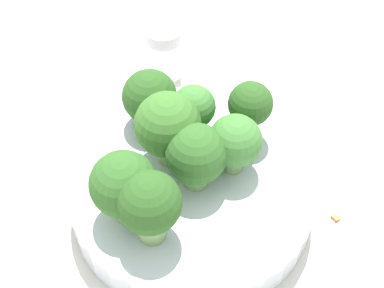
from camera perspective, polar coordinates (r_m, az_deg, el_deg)
name	(u,v)px	position (r m, az deg, el deg)	size (l,w,h in m)	color
ground_plane	(192,205)	(0.45, 0.00, -6.52)	(3.00, 3.00, 0.00)	silver
bowl	(192,189)	(0.43, 0.00, -4.80)	(0.20, 0.20, 0.05)	silver
broccoli_floret_0	(250,106)	(0.42, 6.22, 4.01)	(0.04, 0.04, 0.05)	#7A9E5B
broccoli_floret_1	(150,98)	(0.43, -4.55, 4.96)	(0.04, 0.04, 0.05)	#84AD66
broccoli_floret_2	(193,110)	(0.41, 0.16, 3.69)	(0.03, 0.03, 0.05)	#8EB770
broccoli_floret_3	(196,156)	(0.39, 0.44, -1.27)	(0.05, 0.05, 0.06)	#84AD66
broccoli_floret_4	(169,126)	(0.40, -2.51, 1.96)	(0.05, 0.05, 0.06)	#7A9E5B
broccoli_floret_5	(124,186)	(0.37, -7.30, -4.46)	(0.05, 0.05, 0.06)	#84AD66
broccoli_floret_6	(235,142)	(0.40, 4.61, 0.20)	(0.04, 0.04, 0.05)	#84AD66
broccoli_floret_7	(150,205)	(0.35, -4.54, -6.52)	(0.04, 0.04, 0.06)	#84AD66
pepper_shaker	(164,52)	(0.55, -2.98, 9.75)	(0.04, 0.04, 0.06)	silver
almond_crumb_0	(336,217)	(0.46, 15.09, -7.49)	(0.01, 0.00, 0.01)	olive
almond_crumb_1	(159,74)	(0.56, -3.52, 7.46)	(0.01, 0.00, 0.01)	olive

